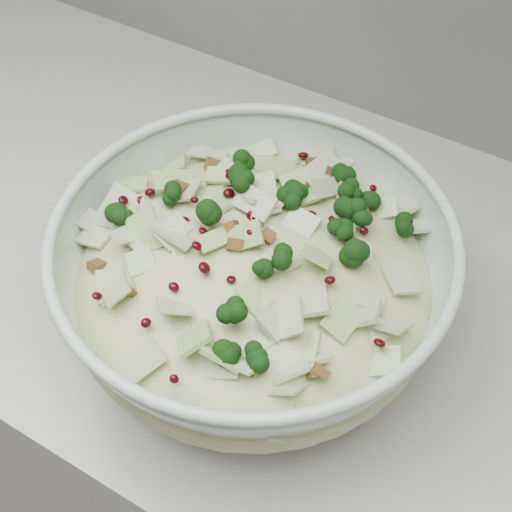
# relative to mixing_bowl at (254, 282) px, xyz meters

# --- Properties ---
(mixing_bowl) EXTENTS (0.42, 0.42, 0.14)m
(mixing_bowl) POSITION_rel_mixing_bowl_xyz_m (0.00, 0.00, 0.00)
(mixing_bowl) COLOR silver
(mixing_bowl) RESTS_ON counter
(salad) EXTENTS (0.41, 0.41, 0.14)m
(salad) POSITION_rel_mixing_bowl_xyz_m (0.00, -0.00, 0.02)
(salad) COLOR beige
(salad) RESTS_ON mixing_bowl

